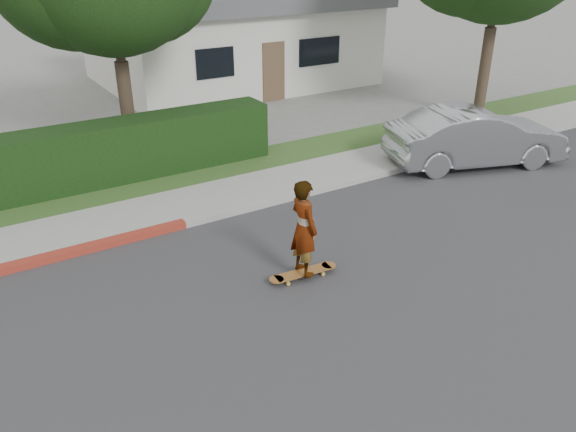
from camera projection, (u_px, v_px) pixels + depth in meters
The scene contains 9 objects.
ground at pixel (231, 356), 7.93m from camera, with size 120.00×120.00×0.00m, color slate.
road at pixel (231, 356), 7.93m from camera, with size 60.00×8.00×0.01m, color #2D2D30.
curb_far at pixel (137, 236), 11.03m from camera, with size 60.00×0.20×0.15m, color #9E9E99.
sidewalk_far at pixel (123, 219), 11.72m from camera, with size 60.00×1.60×0.12m, color gray.
planting_strip at pixel (102, 194), 12.95m from camera, with size 60.00×1.60×0.10m, color #2D4C1E.
house at pixel (228, 28), 23.02m from camera, with size 10.60×8.60×4.30m.
skateboard at pixel (303, 273), 9.73m from camera, with size 1.30×0.36×0.12m.
skateboarder at pixel (304, 228), 9.35m from camera, with size 0.62×0.41×1.71m, color white.
car_silver at pixel (475, 137), 14.47m from camera, with size 1.59×4.56×1.50m, color #A3A6AA.
Camera 1 is at (-2.62, -5.75, 5.26)m, focal length 35.00 mm.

